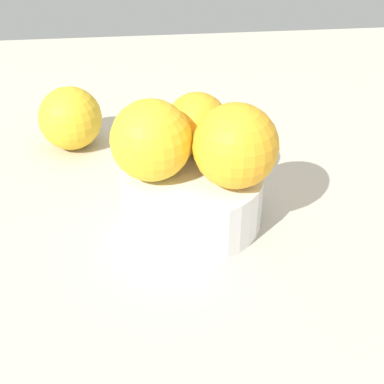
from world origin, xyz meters
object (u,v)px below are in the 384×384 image
orange_in_bowl_2 (236,146)px  orange_loose_0 (70,118)px  orange_in_bowl_1 (197,124)px  orange_in_bowl_0 (151,141)px  fruit_bowl (192,198)px

orange_in_bowl_2 → orange_loose_0: (16.47, -18.00, -5.55)cm
orange_in_bowl_1 → orange_in_bowl_0: bearing=41.5°
orange_in_bowl_0 → orange_in_bowl_1: (-4.60, -4.07, -0.66)cm
orange_in_bowl_0 → orange_in_bowl_1: size_ratio=1.21×
fruit_bowl → orange_loose_0: 20.55cm
orange_in_bowl_2 → orange_in_bowl_0: bearing=-14.1°
orange_in_bowl_0 → fruit_bowl: bearing=-178.5°
fruit_bowl → orange_in_bowl_0: 7.57cm
fruit_bowl → orange_in_bowl_2: orange_in_bowl_2 is taller
fruit_bowl → orange_in_bowl_1: size_ratio=2.21×
orange_in_bowl_0 → orange_loose_0: orange_in_bowl_0 is taller
orange_in_bowl_0 → orange_loose_0: 19.31cm
orange_in_bowl_2 → orange_loose_0: 25.03cm
orange_in_bowl_0 → orange_loose_0: (9.08, -16.15, -5.46)cm
orange_in_bowl_0 → orange_loose_0: bearing=-60.6°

